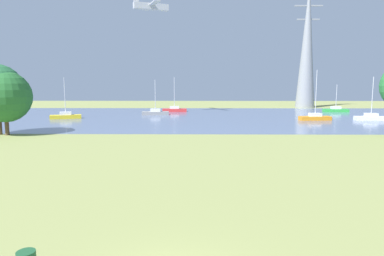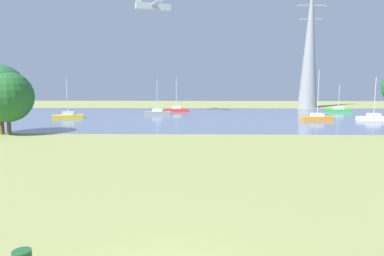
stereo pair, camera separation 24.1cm
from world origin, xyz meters
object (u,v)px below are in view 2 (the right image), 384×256
Objects in this scene: sailboat_orange at (317,117)px; sailboat_green at (338,110)px; sailboat_yellow at (68,116)px; tree_east_far at (7,97)px; electricity_pylon at (310,45)px; light_aircraft at (153,6)px; sailboat_gray at (157,112)px; sailboat_red at (177,109)px; sailboat_white at (374,118)px.

sailboat_orange is 1.43× the size of sailboat_green.
sailboat_yellow is 18.01m from tree_east_far.
light_aircraft is (-33.74, -17.10, 5.02)m from electricity_pylon.
electricity_pylon reaches higher than sailboat_orange.
sailboat_gray is at bearing 161.65° from sailboat_orange.
sailboat_red is 1.03× the size of sailboat_white.
tree_east_far reaches higher than sailboat_yellow.
sailboat_orange is 0.94× the size of light_aircraft.
sailboat_red is (16.72, 13.63, 0.00)m from sailboat_yellow.
electricity_pylon is at bearing 99.40° from sailboat_green.
light_aircraft reaches higher than sailboat_gray.
sailboat_yellow is 0.93× the size of tree_east_far.
sailboat_gray is at bearing -149.14° from electricity_pylon.
sailboat_yellow is 0.81× the size of light_aircraft.
tree_east_far is at bearing -136.54° from electricity_pylon.
electricity_pylon reaches higher than tree_east_far.
tree_east_far reaches higher than sailboat_green.
sailboat_yellow is 0.23× the size of electricity_pylon.
electricity_pylon is at bearing 30.86° from sailboat_gray.
electricity_pylon is (46.46, 44.03, 10.19)m from tree_east_far.
sailboat_red is 0.24× the size of electricity_pylon.
light_aircraft is at bearing 109.25° from sailboat_gray.
sailboat_green is at bearing 6.51° from light_aircraft.
sailboat_white reaches higher than sailboat_gray.
sailboat_orange reaches higher than sailboat_white.
light_aircraft is at bearing 162.54° from sailboat_white.
sailboat_gray is 40.76m from electricity_pylon.
sailboat_green is (0.58, 15.20, -0.01)m from sailboat_white.
sailboat_red is 35.38m from electricity_pylon.
sailboat_orange is 1.16× the size of sailboat_white.
sailboat_green is at bearing 58.80° from sailboat_orange.
electricity_pylon reaches higher than sailboat_green.
electricity_pylon is 3.54× the size of light_aircraft.
sailboat_orange is 0.27× the size of electricity_pylon.
sailboat_orange is at bearing -121.20° from sailboat_green.
light_aircraft is (-35.89, -4.09, 19.04)m from sailboat_green.
sailboat_yellow is at bearing -150.44° from electricity_pylon.
sailboat_orange is 32.25m from electricity_pylon.
sailboat_red is at bearing -156.80° from electricity_pylon.
sailboat_white is 35.48m from sailboat_gray.
sailboat_yellow is at bearing 90.42° from tree_east_far.
sailboat_orange reaches higher than sailboat_gray.
sailboat_green is at bearing 10.73° from sailboat_gray.
tree_east_far is (-13.60, -24.40, 3.82)m from sailboat_gray.
sailboat_white is 31.53m from electricity_pylon.
sailboat_white is at bearing -2.11° from sailboat_yellow.
electricity_pylon reaches higher than light_aircraft.
light_aircraft reaches higher than tree_east_far.
sailboat_gray is 28.19m from tree_east_far.
light_aircraft is at bearing -153.13° from electricity_pylon.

